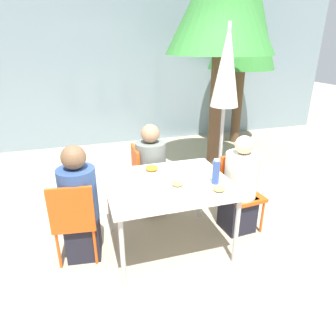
# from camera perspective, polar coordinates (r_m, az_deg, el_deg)

# --- Properties ---
(ground_plane) EXTENTS (24.00, 24.00, 0.00)m
(ground_plane) POSITION_cam_1_polar(r_m,az_deg,el_deg) (3.35, 0.00, -14.39)
(ground_plane) COLOR tan
(building_facade) EXTENTS (10.00, 0.20, 3.00)m
(building_facade) POSITION_cam_1_polar(r_m,az_deg,el_deg) (6.47, -10.67, 17.84)
(building_facade) COLOR gray
(building_facade) RESTS_ON ground
(dining_table) EXTENTS (1.21, 1.01, 0.75)m
(dining_table) POSITION_cam_1_polar(r_m,az_deg,el_deg) (2.98, 0.00, -3.69)
(dining_table) COLOR silver
(dining_table) RESTS_ON ground
(chair_left) EXTENTS (0.45, 0.45, 0.86)m
(chair_left) POSITION_cam_1_polar(r_m,az_deg,el_deg) (3.00, -17.40, -8.90)
(chair_left) COLOR #E54C14
(chair_left) RESTS_ON ground
(person_left) EXTENTS (0.36, 0.36, 1.18)m
(person_left) POSITION_cam_1_polar(r_m,az_deg,el_deg) (3.04, -16.43, -7.12)
(person_left) COLOR black
(person_left) RESTS_ON ground
(chair_right) EXTENTS (0.43, 0.43, 0.86)m
(chair_right) POSITION_cam_1_polar(r_m,az_deg,el_deg) (3.53, 13.40, -3.48)
(chair_right) COLOR #E54C14
(chair_right) RESTS_ON ground
(person_right) EXTENTS (0.36, 0.36, 1.13)m
(person_right) POSITION_cam_1_polar(r_m,az_deg,el_deg) (3.43, 13.50, -3.75)
(person_right) COLOR black
(person_right) RESTS_ON ground
(chair_far) EXTENTS (0.41, 0.41, 0.86)m
(chair_far) POSITION_cam_1_polar(r_m,az_deg,el_deg) (3.76, -4.59, -1.23)
(chair_far) COLOR #E54C14
(chair_far) RESTS_ON ground
(person_far) EXTENTS (0.37, 0.37, 1.15)m
(person_far) POSITION_cam_1_polar(r_m,az_deg,el_deg) (3.71, -3.23, -0.87)
(person_far) COLOR #473D33
(person_far) RESTS_ON ground
(closed_umbrella) EXTENTS (0.36, 0.36, 2.25)m
(closed_umbrella) POSITION_cam_1_polar(r_m,az_deg,el_deg) (3.91, 11.02, 17.05)
(closed_umbrella) COLOR #333333
(closed_umbrella) RESTS_ON ground
(plate_0) EXTENTS (0.20, 0.20, 0.06)m
(plate_0) POSITION_cam_1_polar(r_m,az_deg,el_deg) (2.85, 1.81, -3.23)
(plate_0) COLOR white
(plate_0) RESTS_ON dining_table
(plate_1) EXTENTS (0.25, 0.25, 0.07)m
(plate_1) POSITION_cam_1_polar(r_m,az_deg,el_deg) (3.18, -3.10, -0.28)
(plate_1) COLOR white
(plate_1) RESTS_ON dining_table
(plate_2) EXTENTS (0.21, 0.21, 0.06)m
(plate_2) POSITION_cam_1_polar(r_m,az_deg,el_deg) (2.79, 9.67, -4.17)
(plate_2) COLOR white
(plate_2) RESTS_ON dining_table
(bottle) EXTENTS (0.07, 0.07, 0.25)m
(bottle) POSITION_cam_1_polar(r_m,az_deg,el_deg) (2.91, 9.12, -0.73)
(bottle) COLOR #334C8E
(bottle) RESTS_ON dining_table
(drinking_cup) EXTENTS (0.08, 0.08, 0.11)m
(drinking_cup) POSITION_cam_1_polar(r_m,az_deg,el_deg) (3.01, -8.74, -1.28)
(drinking_cup) COLOR silver
(drinking_cup) RESTS_ON dining_table
(salad_bowl) EXTENTS (0.18, 0.18, 0.05)m
(salad_bowl) POSITION_cam_1_polar(r_m,az_deg,el_deg) (3.17, 5.60, -0.41)
(salad_bowl) COLOR white
(salad_bowl) RESTS_ON dining_table
(tree_behind_right) EXTENTS (1.32, 1.32, 3.66)m
(tree_behind_right) POSITION_cam_1_polar(r_m,az_deg,el_deg) (6.54, 14.56, 26.92)
(tree_behind_right) COLOR brown
(tree_behind_right) RESTS_ON ground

